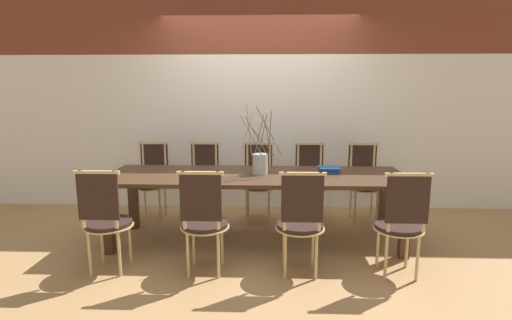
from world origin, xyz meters
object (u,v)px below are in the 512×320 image
(dining_table, at_px, (256,182))
(vase_centerpiece, at_px, (260,162))
(chair_near_center, at_px, (301,220))
(book_stack, at_px, (329,170))
(chair_far_center, at_px, (258,179))

(dining_table, distance_m, vase_centerpiece, 0.21)
(chair_near_center, relative_size, book_stack, 4.07)
(chair_near_center, relative_size, chair_far_center, 1.00)
(book_stack, bearing_deg, vase_centerpiece, -172.99)
(dining_table, height_order, chair_near_center, chair_near_center)
(dining_table, distance_m, chair_near_center, 0.87)
(chair_far_center, relative_size, vase_centerpiece, 1.33)
(vase_centerpiece, bearing_deg, chair_far_center, 93.11)
(dining_table, relative_size, chair_far_center, 3.25)
(dining_table, height_order, book_stack, book_stack)
(vase_centerpiece, bearing_deg, book_stack, 7.01)
(dining_table, height_order, chair_far_center, chair_far_center)
(dining_table, distance_m, book_stack, 0.78)
(chair_far_center, height_order, vase_centerpiece, vase_centerpiece)
(chair_near_center, distance_m, book_stack, 0.97)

